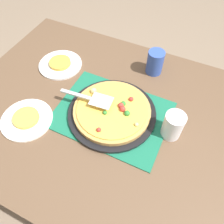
# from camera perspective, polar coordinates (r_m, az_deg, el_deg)

# --- Properties ---
(ground_plane) EXTENTS (8.00, 8.00, 0.00)m
(ground_plane) POSITION_cam_1_polar(r_m,az_deg,el_deg) (1.65, -0.00, -15.93)
(ground_plane) COLOR #84705B
(dining_table) EXTENTS (1.40, 1.00, 0.75)m
(dining_table) POSITION_cam_1_polar(r_m,az_deg,el_deg) (1.07, -0.00, -4.07)
(dining_table) COLOR brown
(dining_table) RESTS_ON ground_plane
(placemat) EXTENTS (0.48, 0.36, 0.01)m
(placemat) POSITION_cam_1_polar(r_m,az_deg,el_deg) (0.98, -0.00, -0.59)
(placemat) COLOR #196B4C
(placemat) RESTS_ON dining_table
(pizza_pan) EXTENTS (0.38, 0.38, 0.01)m
(pizza_pan) POSITION_cam_1_polar(r_m,az_deg,el_deg) (0.97, -0.00, -0.24)
(pizza_pan) COLOR black
(pizza_pan) RESTS_ON placemat
(pizza) EXTENTS (0.33, 0.33, 0.05)m
(pizza) POSITION_cam_1_polar(r_m,az_deg,el_deg) (0.95, 0.03, 0.49)
(pizza) COLOR tan
(pizza) RESTS_ON pizza_pan
(plate_near_left) EXTENTS (0.22, 0.22, 0.01)m
(plate_near_left) POSITION_cam_1_polar(r_m,az_deg,el_deg) (1.03, -20.80, -1.79)
(plate_near_left) COLOR white
(plate_near_left) RESTS_ON dining_table
(plate_far_right) EXTENTS (0.22, 0.22, 0.01)m
(plate_far_right) POSITION_cam_1_polar(r_m,az_deg,el_deg) (1.22, -12.96, 11.64)
(plate_far_right) COLOR white
(plate_far_right) RESTS_ON dining_table
(served_slice_left) EXTENTS (0.11, 0.11, 0.02)m
(served_slice_left) POSITION_cam_1_polar(r_m,az_deg,el_deg) (1.02, -21.01, -1.37)
(served_slice_left) COLOR #EAB747
(served_slice_left) RESTS_ON plate_near_left
(served_slice_right) EXTENTS (0.11, 0.11, 0.02)m
(served_slice_right) POSITION_cam_1_polar(r_m,az_deg,el_deg) (1.21, -13.08, 12.09)
(served_slice_right) COLOR gold
(served_slice_right) RESTS_ON plate_far_right
(cup_far) EXTENTS (0.08, 0.08, 0.12)m
(cup_far) POSITION_cam_1_polar(r_m,az_deg,el_deg) (0.91, 15.21, -3.32)
(cup_far) COLOR white
(cup_far) RESTS_ON dining_table
(cup_corner) EXTENTS (0.08, 0.08, 0.12)m
(cup_corner) POSITION_cam_1_polar(r_m,az_deg,el_deg) (1.14, 10.86, 12.30)
(cup_corner) COLOR #3351AD
(cup_corner) RESTS_ON dining_table
(pizza_server) EXTENTS (0.23, 0.08, 0.01)m
(pizza_server) POSITION_cam_1_polar(r_m,az_deg,el_deg) (0.95, -5.55, 3.41)
(pizza_server) COLOR silver
(pizza_server) RESTS_ON pizza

